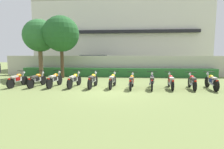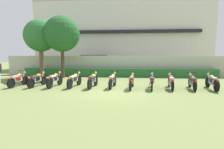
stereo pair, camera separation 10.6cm
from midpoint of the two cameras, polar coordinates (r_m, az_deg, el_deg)
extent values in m
plane|color=olive|center=(9.69, -0.82, -5.17)|extent=(60.00, 60.00, 0.00)
cube|color=silver|center=(24.84, 2.73, 11.90)|extent=(22.17, 6.00, 8.47)
cube|color=black|center=(21.66, 2.41, 13.79)|extent=(18.62, 0.50, 0.36)
cube|color=#B2AD9E|center=(25.61, 2.79, 21.71)|extent=(22.17, 6.00, 0.30)
cube|color=#BCB7A8|center=(16.06, 1.50, 2.86)|extent=(21.06, 0.30, 1.82)
cube|color=#28602D|center=(15.41, 1.34, 0.70)|extent=(16.85, 0.70, 0.75)
cube|color=#9EA3A8|center=(19.21, -5.49, 2.95)|extent=(4.51, 1.88, 1.00)
cube|color=#2D333D|center=(19.22, -6.11, 5.41)|extent=(2.71, 1.72, 0.65)
cylinder|color=black|center=(19.93, -0.53, 1.97)|extent=(0.68, 0.22, 0.68)
cylinder|color=black|center=(18.10, -1.11, 1.48)|extent=(0.68, 0.22, 0.68)
cylinder|color=black|center=(20.49, -9.33, 2.01)|extent=(0.68, 0.22, 0.68)
cylinder|color=black|center=(18.71, -10.75, 1.54)|extent=(0.68, 0.22, 0.68)
cylinder|color=brown|center=(16.30, -22.35, 3.76)|extent=(0.35, 0.35, 2.59)
sphere|color=#2D6B33|center=(16.36, -22.70, 11.63)|extent=(2.72, 2.72, 2.72)
cylinder|color=#4C3823|center=(15.22, -16.13, 3.86)|extent=(0.28, 0.28, 2.61)
sphere|color=#235B28|center=(15.29, -16.42, 12.59)|extent=(2.92, 2.92, 2.92)
cylinder|color=black|center=(12.68, -26.89, -1.74)|extent=(0.14, 0.59, 0.58)
cylinder|color=black|center=(11.74, -30.38, -2.56)|extent=(0.14, 0.59, 0.58)
cube|color=silver|center=(12.14, -28.75, -1.47)|extent=(0.25, 0.61, 0.22)
ellipsoid|color=orange|center=(12.25, -28.32, -0.29)|extent=(0.25, 0.46, 0.22)
cube|color=beige|center=(11.94, -29.48, -0.62)|extent=(0.24, 0.53, 0.10)
cube|color=red|center=(11.62, -30.77, -1.27)|extent=(0.11, 0.09, 0.08)
cylinder|color=silver|center=(12.57, -27.21, -0.35)|extent=(0.07, 0.23, 0.65)
cylinder|color=black|center=(12.46, -27.54, 1.06)|extent=(0.60, 0.08, 0.04)
sphere|color=silver|center=(12.64, -26.96, 0.52)|extent=(0.14, 0.14, 0.14)
cylinder|color=silver|center=(12.04, -29.90, -2.22)|extent=(0.11, 0.55, 0.07)
cube|color=#A51414|center=(12.10, -28.91, -1.27)|extent=(0.27, 0.38, 0.20)
cylinder|color=black|center=(12.19, -21.72, -1.80)|extent=(0.16, 0.59, 0.58)
cylinder|color=black|center=(11.18, -25.25, -2.70)|extent=(0.16, 0.59, 0.58)
cube|color=silver|center=(11.62, -23.58, -1.54)|extent=(0.27, 0.62, 0.22)
ellipsoid|color=orange|center=(11.73, -23.16, -0.31)|extent=(0.27, 0.46, 0.22)
cube|color=#4C4742|center=(11.41, -24.30, -0.65)|extent=(0.26, 0.54, 0.10)
cube|color=red|center=(11.06, -25.63, -1.35)|extent=(0.11, 0.09, 0.08)
cylinder|color=silver|center=(12.07, -22.02, -0.36)|extent=(0.08, 0.23, 0.65)
cylinder|color=black|center=(11.97, -22.33, 1.11)|extent=(0.60, 0.11, 0.04)
sphere|color=silver|center=(12.14, -21.77, 0.55)|extent=(0.14, 0.14, 0.14)
cylinder|color=silver|center=(11.51, -24.76, -2.32)|extent=(0.14, 0.55, 0.07)
cube|color=black|center=(11.57, -23.74, -1.33)|extent=(0.28, 0.39, 0.20)
cylinder|color=black|center=(11.81, -16.95, -1.75)|extent=(0.13, 0.63, 0.63)
cylinder|color=black|center=(10.67, -19.98, -2.75)|extent=(0.13, 0.63, 0.63)
cube|color=silver|center=(11.17, -18.53, -1.51)|extent=(0.24, 0.61, 0.22)
ellipsoid|color=orange|center=(11.29, -18.18, -0.23)|extent=(0.25, 0.45, 0.22)
cube|color=beige|center=(10.94, -19.13, -0.59)|extent=(0.24, 0.53, 0.10)
cube|color=red|center=(10.54, -20.30, -1.34)|extent=(0.11, 0.09, 0.08)
cylinder|color=silver|center=(11.69, -17.20, -0.26)|extent=(0.07, 0.23, 0.65)
cylinder|color=black|center=(11.57, -17.45, 1.25)|extent=(0.60, 0.08, 0.04)
sphere|color=silver|center=(11.77, -16.99, 0.67)|extent=(0.14, 0.14, 0.14)
cylinder|color=silver|center=(11.03, -19.66, -2.34)|extent=(0.11, 0.55, 0.07)
cube|color=black|center=(11.12, -18.66, -1.29)|extent=(0.26, 0.38, 0.20)
cylinder|color=black|center=(11.43, -11.02, -1.93)|extent=(0.17, 0.61, 0.60)
cylinder|color=black|center=(10.25, -13.92, -2.99)|extent=(0.17, 0.61, 0.60)
cube|color=silver|center=(10.77, -12.52, -1.68)|extent=(0.27, 0.62, 0.22)
ellipsoid|color=yellow|center=(10.89, -12.17, -0.36)|extent=(0.27, 0.46, 0.22)
cube|color=beige|center=(10.53, -13.07, -0.73)|extent=(0.26, 0.54, 0.10)
cube|color=red|center=(10.12, -14.21, -1.52)|extent=(0.11, 0.09, 0.08)
cylinder|color=silver|center=(11.30, -11.23, -0.39)|extent=(0.08, 0.23, 0.65)
cylinder|color=black|center=(11.19, -11.45, 1.18)|extent=(0.60, 0.11, 0.04)
sphere|color=silver|center=(11.38, -11.03, 0.58)|extent=(0.14, 0.14, 0.14)
cylinder|color=silver|center=(10.61, -13.65, -2.55)|extent=(0.14, 0.55, 0.07)
cube|color=black|center=(10.71, -12.63, -1.46)|extent=(0.28, 0.39, 0.20)
cylinder|color=black|center=(11.05, -5.61, -2.04)|extent=(0.15, 0.64, 0.64)
cylinder|color=black|center=(9.91, -7.54, -3.08)|extent=(0.15, 0.64, 0.64)
cube|color=silver|center=(10.40, -6.62, -1.76)|extent=(0.26, 0.62, 0.22)
ellipsoid|color=yellow|center=(10.53, -6.36, -0.39)|extent=(0.26, 0.46, 0.22)
cube|color=#4C4742|center=(10.16, -7.01, -0.78)|extent=(0.25, 0.54, 0.10)
cube|color=red|center=(9.77, -7.75, -1.56)|extent=(0.11, 0.09, 0.08)
cylinder|color=silver|center=(10.92, -5.76, -0.45)|extent=(0.07, 0.23, 0.65)
cylinder|color=black|center=(10.79, -5.91, 1.18)|extent=(0.60, 0.09, 0.04)
sphere|color=silver|center=(11.00, -5.61, 0.55)|extent=(0.14, 0.14, 0.14)
cylinder|color=silver|center=(10.22, -7.66, -2.66)|extent=(0.12, 0.55, 0.07)
cube|color=black|center=(10.35, -6.70, -1.53)|extent=(0.27, 0.38, 0.20)
cylinder|color=black|center=(10.99, 0.56, -2.14)|extent=(0.16, 0.61, 0.60)
cylinder|color=black|center=(9.82, -0.81, -3.22)|extent=(0.16, 0.61, 0.60)
cube|color=silver|center=(10.33, -0.14, -1.87)|extent=(0.27, 0.62, 0.22)
ellipsoid|color=yellow|center=(10.46, 0.05, -0.49)|extent=(0.27, 0.46, 0.22)
cube|color=#B2ADA3|center=(10.08, -0.41, -0.89)|extent=(0.26, 0.54, 0.10)
cube|color=red|center=(9.67, -0.94, -1.69)|extent=(0.11, 0.09, 0.08)
cylinder|color=silver|center=(10.86, 0.47, -0.55)|extent=(0.08, 0.23, 0.65)
cylinder|color=black|center=(10.74, 0.38, 1.09)|extent=(0.60, 0.11, 0.04)
sphere|color=silver|center=(10.95, 0.59, 0.46)|extent=(0.14, 0.14, 0.14)
cylinder|color=silver|center=(10.14, -1.10, -2.79)|extent=(0.13, 0.55, 0.07)
cube|color=black|center=(10.28, -0.20, -1.64)|extent=(0.28, 0.39, 0.20)
cylinder|color=black|center=(10.83, 6.46, -2.43)|extent=(0.16, 0.57, 0.56)
cylinder|color=black|center=(9.57, 5.77, -3.63)|extent=(0.16, 0.57, 0.56)
cube|color=silver|center=(10.12, 6.12, -2.21)|extent=(0.27, 0.62, 0.22)
ellipsoid|color=orange|center=(10.26, 6.23, -0.79)|extent=(0.27, 0.46, 0.22)
cube|color=#4C4742|center=(9.87, 6.01, -1.21)|extent=(0.26, 0.54, 0.10)
cube|color=red|center=(9.42, 5.72, -2.07)|extent=(0.11, 0.09, 0.08)
cylinder|color=silver|center=(10.69, 6.44, -0.81)|extent=(0.08, 0.23, 0.65)
cylinder|color=black|center=(10.56, 6.42, 0.84)|extent=(0.60, 0.11, 0.04)
sphere|color=silver|center=(10.78, 6.51, 0.21)|extent=(0.14, 0.14, 0.14)
cylinder|color=silver|center=(9.91, 5.28, -3.15)|extent=(0.13, 0.55, 0.07)
cube|color=#A51414|center=(10.07, 6.10, -1.97)|extent=(0.28, 0.39, 0.20)
cylinder|color=black|center=(10.94, 12.56, -2.35)|extent=(0.17, 0.61, 0.60)
cylinder|color=black|center=(9.69, 12.60, -3.51)|extent=(0.17, 0.61, 0.60)
cube|color=silver|center=(10.24, 12.60, -2.12)|extent=(0.27, 0.62, 0.22)
ellipsoid|color=black|center=(10.38, 12.63, -0.72)|extent=(0.27, 0.46, 0.22)
cube|color=#4C4742|center=(9.99, 12.64, -1.13)|extent=(0.26, 0.54, 0.10)
cube|color=red|center=(9.55, 12.64, -1.97)|extent=(0.11, 0.09, 0.08)
cylinder|color=silver|center=(10.81, 12.61, -0.75)|extent=(0.08, 0.23, 0.65)
cylinder|color=black|center=(10.68, 12.65, 0.89)|extent=(0.60, 0.11, 0.04)
sphere|color=silver|center=(10.89, 12.63, 0.26)|extent=(0.14, 0.14, 0.14)
cylinder|color=silver|center=(10.02, 11.90, -3.05)|extent=(0.14, 0.55, 0.07)
cube|color=black|center=(10.19, 12.61, -1.88)|extent=(0.28, 0.39, 0.20)
cylinder|color=black|center=(11.29, 17.83, -2.32)|extent=(0.14, 0.57, 0.57)
cylinder|color=black|center=(9.99, 18.84, -3.51)|extent=(0.14, 0.57, 0.57)
cube|color=silver|center=(10.57, 18.37, -2.12)|extent=(0.25, 0.62, 0.22)
ellipsoid|color=red|center=(10.70, 18.29, -0.77)|extent=(0.26, 0.46, 0.22)
cube|color=beige|center=(10.31, 18.59, -1.16)|extent=(0.25, 0.54, 0.10)
cube|color=red|center=(9.85, 18.99, -2.01)|extent=(0.11, 0.09, 0.08)
cylinder|color=silver|center=(11.16, 17.95, -0.77)|extent=(0.07, 0.23, 0.65)
cylinder|color=black|center=(11.03, 18.07, 0.82)|extent=(0.60, 0.09, 0.04)
sphere|color=silver|center=(11.24, 17.91, 0.21)|extent=(0.14, 0.14, 0.14)
cylinder|color=silver|center=(10.32, 17.88, -3.03)|extent=(0.12, 0.55, 0.07)
cube|color=#A51414|center=(10.51, 18.42, -1.89)|extent=(0.27, 0.38, 0.20)
cylinder|color=black|center=(11.59, 23.71, -2.35)|extent=(0.16, 0.57, 0.56)
cylinder|color=black|center=(10.39, 25.09, -3.41)|extent=(0.16, 0.57, 0.56)
cube|color=silver|center=(10.92, 24.46, -2.12)|extent=(0.27, 0.62, 0.22)
ellipsoid|color=red|center=(11.05, 24.32, -0.81)|extent=(0.27, 0.46, 0.22)
cube|color=#4C4742|center=(10.67, 24.78, -1.19)|extent=(0.26, 0.54, 0.10)
cube|color=red|center=(10.25, 25.30, -1.96)|extent=(0.11, 0.09, 0.08)
cylinder|color=silver|center=(11.46, 23.87, -0.84)|extent=(0.08, 0.23, 0.65)
cylinder|color=black|center=(11.33, 24.04, 0.71)|extent=(0.60, 0.11, 0.04)
sphere|color=silver|center=(11.54, 23.80, 0.12)|extent=(0.14, 0.14, 0.14)
cylinder|color=silver|center=(10.67, 24.08, -3.00)|extent=(0.14, 0.55, 0.07)
cube|color=black|center=(10.86, 24.52, -1.90)|extent=(0.28, 0.39, 0.20)
cylinder|color=black|center=(11.98, 28.37, -2.16)|extent=(0.14, 0.63, 0.63)
cylinder|color=black|center=(10.80, 30.58, -3.19)|extent=(0.14, 0.63, 0.63)
cube|color=silver|center=(11.32, 29.55, -1.94)|extent=(0.24, 0.61, 0.22)
ellipsoid|color=yellow|center=(11.45, 29.32, -0.67)|extent=(0.25, 0.46, 0.22)
cube|color=#B2ADA3|center=(11.08, 30.02, -1.04)|extent=(0.24, 0.53, 0.10)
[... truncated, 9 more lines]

